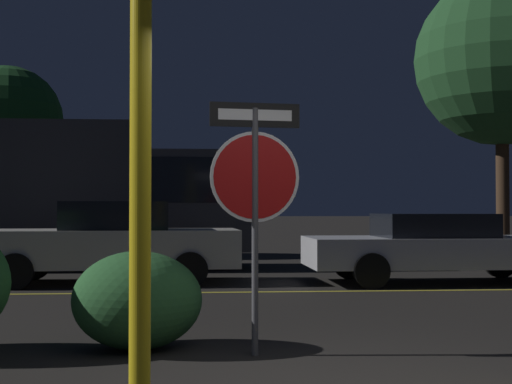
{
  "coord_description": "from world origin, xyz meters",
  "views": [
    {
      "loc": [
        -1.01,
        -4.84,
        1.32
      ],
      "look_at": [
        -0.28,
        4.73,
        1.55
      ],
      "focal_mm": 50.0,
      "sensor_mm": 36.0,
      "label": 1
    }
  ],
  "objects": [
    {
      "name": "yellow_pole_left",
      "position": [
        -1.41,
        -0.19,
        1.44
      ],
      "size": [
        0.14,
        0.14,
        2.89
      ],
      "primitive_type": "cylinder",
      "color": "yellow",
      "rests_on": "ground_plane"
    },
    {
      "name": "delivery_truck",
      "position": [
        -3.09,
        11.33,
        1.71
      ],
      "size": [
        6.57,
        2.5,
        3.2
      ],
      "rotation": [
        0.0,
        0.0,
        -1.57
      ],
      "color": "#2D2D33",
      "rests_on": "ground_plane"
    },
    {
      "name": "passing_car_2",
      "position": [
        -2.64,
        7.98,
        0.73
      ],
      "size": [
        4.75,
        2.01,
        1.45
      ],
      "rotation": [
        0.0,
        0.0,
        1.62
      ],
      "color": "silver",
      "rests_on": "ground_plane"
    },
    {
      "name": "hedge_bush_2",
      "position": [
        -1.61,
        1.93,
        0.46
      ],
      "size": [
        1.22,
        1.08,
        0.92
      ],
      "primitive_type": "ellipsoid",
      "color": "#2D6633",
      "rests_on": "ground_plane"
    },
    {
      "name": "passing_car_3",
      "position": [
        3.23,
        7.62,
        0.64
      ],
      "size": [
        4.89,
        1.98,
        1.24
      ],
      "rotation": [
        0.0,
        0.0,
        -1.56
      ],
      "color": "silver",
      "rests_on": "ground_plane"
    },
    {
      "name": "road_center_stripe",
      "position": [
        0.0,
        6.46,
        0.0
      ],
      "size": [
        39.58,
        0.12,
        0.01
      ],
      "primitive_type": "cube",
      "color": "gold",
      "rests_on": "ground_plane"
    },
    {
      "name": "tree_1",
      "position": [
        -6.43,
        15.53,
        3.8
      ],
      "size": [
        3.03,
        3.03,
        5.34
      ],
      "color": "#422D1E",
      "rests_on": "ground_plane"
    },
    {
      "name": "stop_sign",
      "position": [
        -0.53,
        1.58,
        1.6
      ],
      "size": [
        0.83,
        0.13,
        2.28
      ],
      "rotation": [
        0.0,
        0.0,
        0.13
      ],
      "color": "#4C4C51",
      "rests_on": "ground_plane"
    },
    {
      "name": "tree_0",
      "position": [
        6.4,
        12.2,
        5.02
      ],
      "size": [
        4.26,
        4.26,
        7.16
      ],
      "color": "#422D1E",
      "rests_on": "ground_plane"
    }
  ]
}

